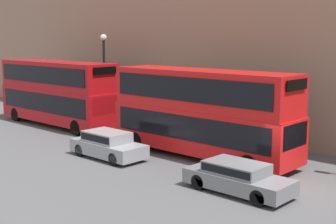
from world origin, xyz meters
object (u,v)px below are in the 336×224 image
(pedestrian, at_px, (263,140))
(car_dark_sedan, at_px, (238,176))
(car_hatchback, at_px, (108,144))
(bus_leading, at_px, (202,110))
(bus_second_in_queue, at_px, (57,91))

(pedestrian, bearing_deg, car_dark_sedan, -156.65)
(car_hatchback, relative_size, pedestrian, 2.73)
(bus_leading, relative_size, pedestrian, 6.76)
(bus_second_in_queue, bearing_deg, pedestrian, -79.21)
(bus_second_in_queue, relative_size, car_dark_sedan, 2.41)
(car_hatchback, height_order, pedestrian, pedestrian)
(bus_second_in_queue, height_order, car_dark_sedan, bus_second_in_queue)
(bus_second_in_queue, xyz_separation_m, pedestrian, (2.85, -14.97, -1.77))
(bus_leading, relative_size, car_dark_sedan, 2.38)
(bus_leading, bearing_deg, car_hatchback, 134.36)
(car_hatchback, bearing_deg, bus_second_in_queue, 70.47)
(car_dark_sedan, bearing_deg, bus_leading, 53.58)
(bus_leading, distance_m, pedestrian, 3.87)
(car_dark_sedan, relative_size, car_hatchback, 1.04)
(car_hatchback, bearing_deg, bus_leading, -45.64)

